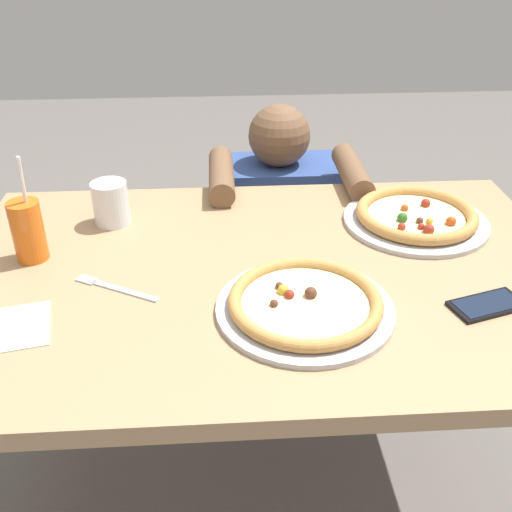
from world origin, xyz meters
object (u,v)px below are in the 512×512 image
Objects in this scene: diner_seated at (277,251)px; fork at (113,287)px; drink_cup_colored at (28,230)px; water_cup_clear at (111,203)px; pizza_far at (416,217)px; pizza_near at (305,304)px; cell_phone at (488,305)px.

fork is at bearing -120.28° from diner_seated.
diner_seated is (0.62, 0.59, -0.42)m from drink_cup_colored.
water_cup_clear is at bearing 46.35° from drink_cup_colored.
diner_seated reaches higher than pizza_far.
water_cup_clear is at bearing 136.55° from pizza_near.
fork is at bearing 171.28° from cell_phone.
water_cup_clear is 0.74m from diner_seated.
water_cup_clear is 0.59× the size of fork.
fork is 0.91m from diner_seated.
pizza_far is 1.46× the size of drink_cup_colored.
pizza_near is at bearing -43.45° from water_cup_clear.
pizza_far is at bearing 6.88° from drink_cup_colored.
diner_seated is (-0.30, 0.48, -0.37)m from pizza_far.
fork is 0.77m from cell_phone.
drink_cup_colored is at bearing 157.47° from pizza_near.
pizza_near is 0.48m from pizza_far.
fork is at bearing -34.80° from drink_cup_colored.
drink_cup_colored is at bearing 145.20° from fork.
diner_seated is (0.46, 0.42, -0.40)m from water_cup_clear.
drink_cup_colored is 2.26× the size of water_cup_clear.
drink_cup_colored is at bearing -133.65° from water_cup_clear.
cell_phone is (0.76, -0.12, 0.00)m from fork.
drink_cup_colored reaches higher than pizza_far.
diner_seated is at bearing 87.85° from pizza_near.
pizza_far is 0.76m from fork.
pizza_near is 0.99× the size of pizza_far.
diner_seated is at bearing 121.93° from pizza_far.
drink_cup_colored is 0.23m from water_cup_clear.
water_cup_clear is (-0.43, 0.41, 0.04)m from pizza_near.
pizza_far is 0.92m from drink_cup_colored.
pizza_far is 0.39× the size of diner_seated.
diner_seated is at bearing 43.51° from drink_cup_colored.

